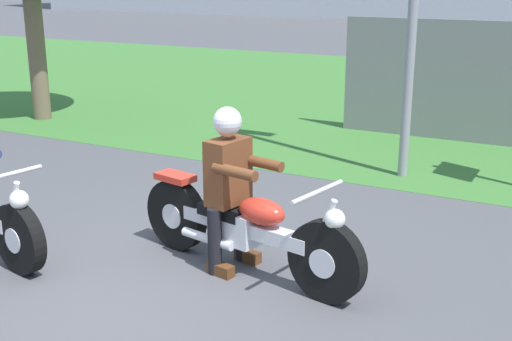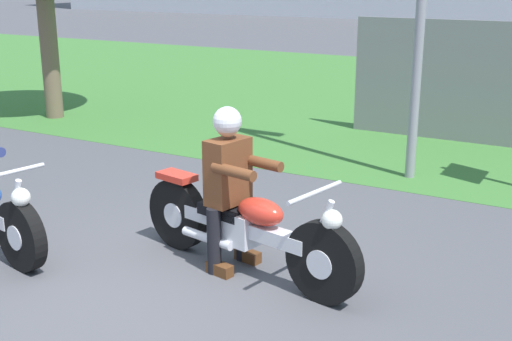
# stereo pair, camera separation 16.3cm
# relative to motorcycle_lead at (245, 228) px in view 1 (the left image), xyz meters

# --- Properties ---
(ground) EXTENTS (120.00, 120.00, 0.00)m
(ground) POSITION_rel_motorcycle_lead_xyz_m (-0.56, -0.93, -0.40)
(ground) COLOR #4C4C51
(grass_verge) EXTENTS (60.00, 12.00, 0.01)m
(grass_verge) POSITION_rel_motorcycle_lead_xyz_m (-0.56, 8.77, -0.39)
(grass_verge) COLOR #3D7533
(grass_verge) RESTS_ON ground
(motorcycle_lead) EXTENTS (2.27, 0.76, 0.89)m
(motorcycle_lead) POSITION_rel_motorcycle_lead_xyz_m (0.00, 0.00, 0.00)
(motorcycle_lead) COLOR black
(motorcycle_lead) RESTS_ON ground
(rider_lead) EXTENTS (0.61, 0.53, 1.41)m
(rider_lead) POSITION_rel_motorcycle_lead_xyz_m (-0.16, 0.03, 0.42)
(rider_lead) COLOR black
(rider_lead) RESTS_ON ground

